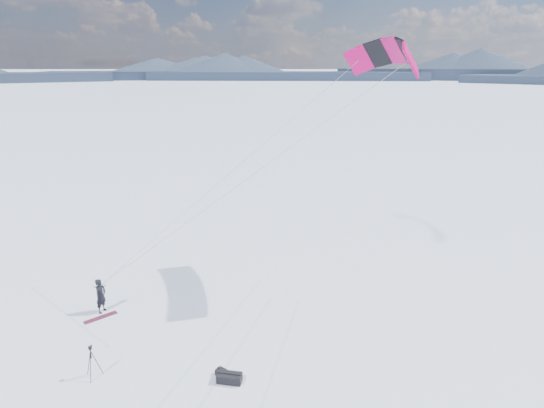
{
  "coord_description": "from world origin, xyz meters",
  "views": [
    {
      "loc": [
        5.69,
        -14.72,
        10.96
      ],
      "look_at": [
        5.63,
        5.97,
        4.54
      ],
      "focal_mm": 30.0,
      "sensor_mm": 36.0,
      "label": 1
    }
  ],
  "objects_px": {
    "snowboard": "(101,317)",
    "gear_bag_a": "(229,378)",
    "tripod": "(91,357)",
    "snowkiter": "(103,311)",
    "gear_bag_b": "(224,374)"
  },
  "relations": [
    {
      "from": "snowboard",
      "to": "gear_bag_a",
      "type": "distance_m",
      "value": 7.54
    },
    {
      "from": "tripod",
      "to": "gear_bag_a",
      "type": "height_order",
      "value": "tripod"
    },
    {
      "from": "snowboard",
      "to": "tripod",
      "type": "xyz_separation_m",
      "value": [
        1.22,
        -4.02,
        0.81
      ]
    },
    {
      "from": "snowkiter",
      "to": "gear_bag_a",
      "type": "height_order",
      "value": "snowkiter"
    },
    {
      "from": "snowboard",
      "to": "gear_bag_a",
      "type": "xyz_separation_m",
      "value": [
        6.21,
        -4.28,
        0.16
      ]
    },
    {
      "from": "snowkiter",
      "to": "snowboard",
      "type": "xyz_separation_m",
      "value": [
        0.1,
        -0.55,
        0.02
      ]
    },
    {
      "from": "snowkiter",
      "to": "gear_bag_a",
      "type": "distance_m",
      "value": 7.94
    },
    {
      "from": "tripod",
      "to": "gear_bag_b",
      "type": "relative_size",
      "value": 1.9
    },
    {
      "from": "gear_bag_b",
      "to": "snowboard",
      "type": "bearing_deg",
      "value": -176.06
    },
    {
      "from": "tripod",
      "to": "gear_bag_b",
      "type": "bearing_deg",
      "value": -31.81
    },
    {
      "from": "gear_bag_a",
      "to": "gear_bag_b",
      "type": "height_order",
      "value": "gear_bag_a"
    },
    {
      "from": "snowkiter",
      "to": "gear_bag_a",
      "type": "relative_size",
      "value": 1.73
    },
    {
      "from": "snowkiter",
      "to": "snowboard",
      "type": "relative_size",
      "value": 1.11
    },
    {
      "from": "tripod",
      "to": "snowboard",
      "type": "bearing_deg",
      "value": 74.79
    },
    {
      "from": "gear_bag_a",
      "to": "gear_bag_b",
      "type": "relative_size",
      "value": 1.38
    }
  ]
}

